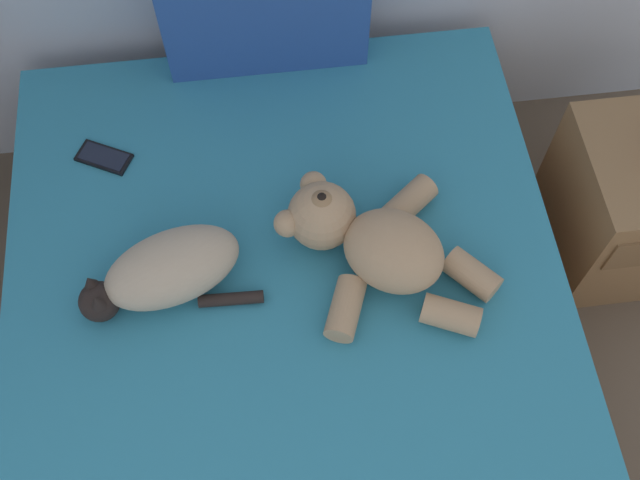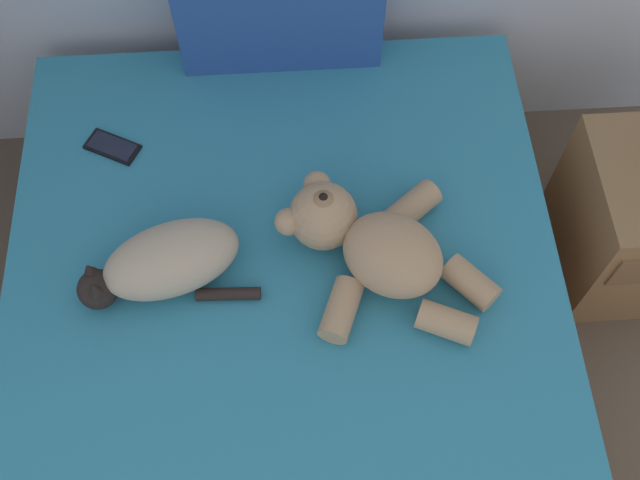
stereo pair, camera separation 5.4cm
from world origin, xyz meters
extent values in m
cube|color=olive|center=(1.22, 3.12, 0.16)|extent=(1.47, 2.03, 0.32)
cube|color=white|center=(1.22, 3.12, 0.41)|extent=(1.42, 1.97, 0.18)
cube|color=teal|center=(1.22, 3.18, 0.51)|extent=(1.41, 1.83, 0.02)
cube|color=#264C99|center=(1.25, 4.06, 0.75)|extent=(0.57, 0.12, 0.46)
ellipsoid|color=tan|center=(0.95, 3.36, 0.60)|extent=(0.38, 0.28, 0.15)
sphere|color=black|center=(0.77, 3.30, 0.57)|extent=(0.10, 0.10, 0.10)
cone|color=black|center=(0.78, 3.27, 0.63)|extent=(0.04, 0.04, 0.04)
cone|color=black|center=(0.76, 3.33, 0.63)|extent=(0.04, 0.04, 0.04)
cylinder|color=black|center=(1.08, 3.28, 0.54)|extent=(0.16, 0.04, 0.03)
ellipsoid|color=black|center=(0.85, 3.37, 0.54)|extent=(0.11, 0.08, 0.04)
ellipsoid|color=tan|center=(1.49, 3.33, 0.61)|extent=(0.33, 0.32, 0.17)
sphere|color=tan|center=(1.33, 3.45, 0.61)|extent=(0.17, 0.17, 0.17)
sphere|color=#8E6B49|center=(1.33, 3.45, 0.67)|extent=(0.07, 0.07, 0.07)
sphere|color=black|center=(1.33, 3.45, 0.70)|extent=(0.02, 0.02, 0.02)
sphere|color=tan|center=(1.24, 3.43, 0.62)|extent=(0.07, 0.07, 0.07)
sphere|color=tan|center=(1.32, 3.54, 0.62)|extent=(0.07, 0.07, 0.07)
cylinder|color=tan|center=(1.36, 3.21, 0.56)|extent=(0.12, 0.17, 0.07)
cylinder|color=tan|center=(1.61, 3.17, 0.56)|extent=(0.16, 0.13, 0.07)
cylinder|color=tan|center=(1.56, 3.49, 0.56)|extent=(0.16, 0.15, 0.07)
cylinder|color=tan|center=(1.68, 3.27, 0.56)|extent=(0.15, 0.15, 0.07)
cube|color=black|center=(0.77, 3.75, 0.53)|extent=(0.16, 0.13, 0.01)
cube|color=black|center=(0.77, 3.75, 0.53)|extent=(0.14, 0.11, 0.00)
cube|color=olive|center=(2.29, 3.57, 0.26)|extent=(0.40, 0.43, 0.51)
camera|label=1|loc=(1.21, 2.51, 2.23)|focal=42.19mm
camera|label=2|loc=(1.26, 2.51, 2.23)|focal=42.19mm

